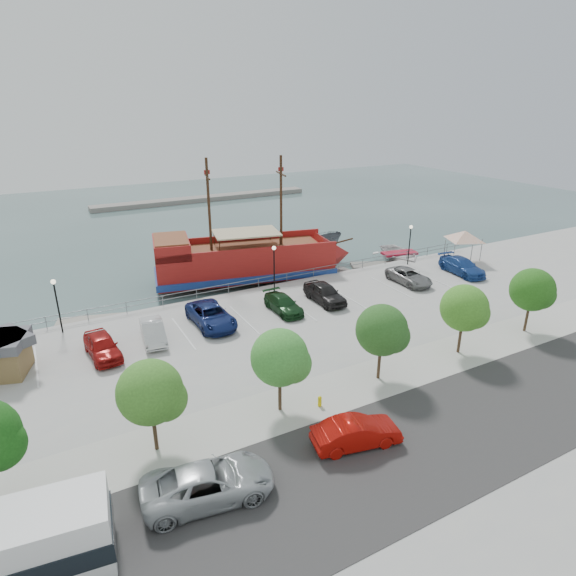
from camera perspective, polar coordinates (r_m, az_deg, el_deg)
name	(u,v)px	position (r m, az deg, el deg)	size (l,w,h in m)	color
ground	(310,328)	(39.63, 2.66, -4.72)	(160.00, 160.00, 0.00)	#385451
land_slab	(544,497)	(26.85, 28.11, -21.04)	(100.00, 58.00, 1.20)	#A2A2A2
street	(462,426)	(28.63, 19.96, -15.12)	(100.00, 8.00, 0.04)	#373535
sidewalk	(390,374)	(32.07, 12.03, -9.94)	(100.00, 4.00, 0.05)	#B8B4AD
seawall_railing	(268,281)	(45.33, -2.37, 0.84)	(50.00, 0.06, 1.00)	slate
far_shore	(204,199)	(91.62, -9.91, 10.40)	(40.00, 3.00, 0.80)	gray
pirate_ship	(259,260)	(49.27, -3.43, 3.35)	(21.05, 9.65, 13.05)	maroon
patrol_boat	(310,249)	(55.54, 2.61, 4.67)	(2.83, 7.52, 2.91)	#4E555C
speedboat	(399,257)	(56.65, 13.03, 3.64)	(4.67, 6.54, 1.36)	white
dock_west	(98,321)	(43.32, -21.55, -3.65)	(6.62, 1.89, 0.38)	gray
dock_mid	(324,277)	(50.23, 4.29, 1.28)	(6.94, 1.98, 0.40)	slate
dock_east	(384,266)	(54.67, 11.28, 2.62)	(7.27, 2.08, 0.42)	gray
shed	(1,355)	(35.74, -30.87, -6.79)	(3.97, 3.97, 2.60)	olive
canopy_tent	(466,231)	(54.99, 20.30, 6.38)	(6.09, 6.09, 3.92)	slate
street_van	(209,483)	(22.99, -9.40, -21.81)	(2.69, 5.83, 1.62)	#A5AAAE
street_sedan	(356,433)	(25.63, 8.11, -16.60)	(1.59, 4.57, 1.50)	#AE0E08
fire_hydrant	(320,401)	(28.33, 3.79, -13.21)	(0.24, 0.24, 0.68)	yellow
lamp_post_left	(56,297)	(39.29, -25.80, -0.92)	(0.36, 0.36, 4.28)	black
lamp_post_mid	(274,260)	(43.43, -1.66, 3.29)	(0.36, 0.36, 4.28)	black
lamp_post_right	(410,238)	(52.28, 14.27, 5.79)	(0.36, 0.36, 4.28)	black
tree_b	(154,394)	(24.48, -15.63, -11.98)	(3.30, 3.20, 5.00)	#473321
tree_c	(283,359)	(26.44, -0.64, -8.40)	(3.30, 3.20, 5.00)	#473321
tree_d	(384,331)	(29.95, 11.34, -5.07)	(3.30, 3.20, 5.00)	#473321
tree_e	(466,309)	(34.54, 20.39, -2.38)	(3.30, 3.20, 5.00)	#473321
tree_f	(534,291)	(39.84, 27.16, -0.31)	(3.30, 3.20, 5.00)	#473321
parked_car_a	(102,346)	(35.38, -21.16, -6.42)	(1.87, 4.63, 1.58)	maroon
parked_car_b	(153,331)	(36.46, -15.71, -4.99)	(1.54, 4.41, 1.45)	silver
parked_car_c	(211,316)	(37.92, -9.11, -3.24)	(2.64, 5.72, 1.59)	navy
parked_car_d	(283,304)	(39.82, -0.56, -1.92)	(1.88, 4.61, 1.34)	#153919
parked_car_e	(325,293)	(41.79, 4.38, -0.58)	(1.98, 4.92, 1.68)	black
parked_car_g	(409,276)	(47.41, 14.14, 1.35)	(2.31, 5.00, 1.39)	gray
parked_car_h	(462,266)	(51.59, 19.93, 2.44)	(2.22, 5.47, 1.59)	navy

